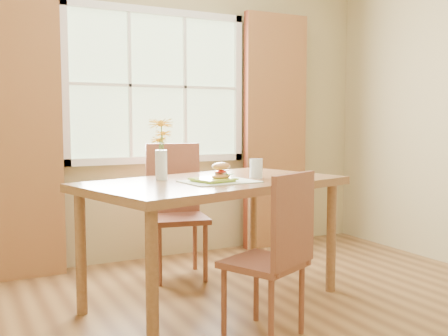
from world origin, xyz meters
TOP-DOWN VIEW (x-y plane):
  - room at (0.00, 0.00)m, footprint 4.24×3.84m
  - window at (0.00, 1.87)m, footprint 1.62×0.06m
  - curtain_left at (-1.15, 1.78)m, footprint 0.65×0.08m
  - curtain_right at (1.15, 1.78)m, footprint 0.65×0.08m
  - dining_table at (-0.08, 0.63)m, footprint 1.87×1.34m
  - chair_near at (-0.04, -0.07)m, footprint 0.51×0.51m
  - chair_far at (-0.06, 1.33)m, footprint 0.50×0.50m
  - placemat at (-0.10, 0.49)m, footprint 0.47×0.36m
  - plate at (-0.15, 0.50)m, footprint 0.27×0.27m
  - croissant_sandwich at (-0.09, 0.50)m, footprint 0.17×0.15m
  - water_glass at (0.22, 0.58)m, footprint 0.09×0.09m
  - flower_vase at (-0.38, 0.78)m, footprint 0.16×0.16m

SIDE VIEW (x-z plane):
  - chair_near at x=-0.04m, z-range 0.04..0.97m
  - chair_far at x=-0.06m, z-range 0.05..1.08m
  - dining_table at x=-0.08m, z-range 0.33..1.15m
  - placemat at x=-0.10m, z-range 0.82..0.83m
  - plate at x=-0.15m, z-range 0.83..0.84m
  - water_glass at x=0.22m, z-range 0.82..0.95m
  - croissant_sandwich at x=-0.09m, z-range 0.84..0.94m
  - flower_vase at x=-0.38m, z-range 0.86..1.26m
  - curtain_left at x=-1.15m, z-range 0.00..2.20m
  - curtain_right at x=1.15m, z-range 0.00..2.20m
  - room at x=0.00m, z-range -0.02..2.72m
  - window at x=0.00m, z-range 0.84..2.16m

